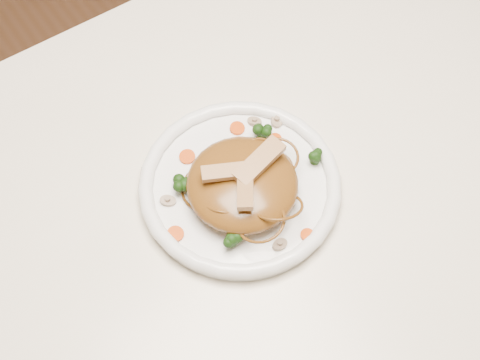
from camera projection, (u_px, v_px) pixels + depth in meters
ground at (247, 344)px, 1.57m from camera, size 4.00×4.00×0.00m
table at (251, 216)px, 1.01m from camera, size 1.20×0.80×0.75m
plate at (240, 188)px, 0.91m from camera, size 0.32×0.32×0.02m
noodle_mound at (242, 184)px, 0.87m from camera, size 0.18×0.18×0.05m
chicken_a at (259, 161)px, 0.85m from camera, size 0.08×0.04×0.01m
chicken_b at (226, 172)px, 0.84m from camera, size 0.07×0.05×0.01m
chicken_c at (245, 188)px, 0.83m from camera, size 0.05×0.06×0.01m
broccoli_0 at (263, 130)px, 0.93m from camera, size 0.02×0.02×0.03m
broccoli_1 at (181, 182)px, 0.89m from camera, size 0.04×0.04×0.03m
broccoli_2 at (230, 238)px, 0.85m from camera, size 0.03×0.03×0.03m
broccoli_3 at (316, 155)px, 0.91m from camera, size 0.03×0.03×0.03m
carrot_0 at (237, 128)px, 0.95m from camera, size 0.03×0.03×0.00m
carrot_1 at (175, 234)px, 0.86m from camera, size 0.02×0.02×0.00m
carrot_2 at (275, 139)px, 0.94m from camera, size 0.02×0.02×0.00m
carrot_3 at (187, 157)px, 0.92m from camera, size 0.02×0.02×0.00m
carrot_4 at (307, 235)px, 0.86m from camera, size 0.02×0.02×0.00m
mushroom_0 at (280, 245)px, 0.85m from camera, size 0.02×0.02×0.01m
mushroom_1 at (277, 121)px, 0.95m from camera, size 0.03×0.03×0.01m
mushroom_2 at (168, 201)px, 0.89m from camera, size 0.03×0.03×0.01m
mushroom_3 at (255, 122)px, 0.95m from camera, size 0.03×0.03×0.01m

